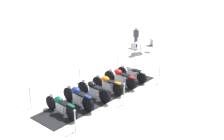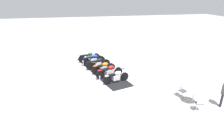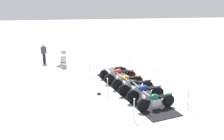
{
  "view_description": "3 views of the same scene",
  "coord_description": "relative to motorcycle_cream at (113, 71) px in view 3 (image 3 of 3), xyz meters",
  "views": [
    {
      "loc": [
        -11.67,
        7.06,
        6.67
      ],
      "look_at": [
        1.5,
        -1.7,
        0.56
      ],
      "focal_mm": 46.78,
      "sensor_mm": 36.0,
      "label": 1
    },
    {
      "loc": [
        -2.22,
        -14.78,
        6.04
      ],
      "look_at": [
        0.47,
        -2.25,
        0.89
      ],
      "focal_mm": 30.68,
      "sensor_mm": 36.0,
      "label": 2
    },
    {
      "loc": [
        2.95,
        13.71,
        5.71
      ],
      "look_at": [
        0.89,
        -2.09,
        0.71
      ],
      "focal_mm": 40.68,
      "sensor_mm": 36.0,
      "label": 3
    }
  ],
  "objects": [
    {
      "name": "motorcycle_copper",
      "position": [
        -0.57,
        2.03,
        0.0
      ],
      "size": [
        2.03,
        0.86,
        0.96
      ],
      "rotation": [
        0.0,
        0.0,
        0.28
      ],
      "color": "black",
      "rests_on": "display_platform"
    },
    {
      "name": "cafe_table",
      "position": [
        3.73,
        -3.68,
        0.12
      ],
      "size": [
        0.86,
        0.86,
        0.79
      ],
      "color": "#B7B7BC",
      "rests_on": "ground_plane"
    },
    {
      "name": "ground_plane",
      "position": [
        -0.75,
        2.53,
        -0.48
      ],
      "size": [
        80.0,
        80.0,
        0.0
      ],
      "primitive_type": "plane",
      "color": "silver"
    },
    {
      "name": "motorcycle_black",
      "position": [
        -0.85,
        3.05,
        0.03
      ],
      "size": [
        2.17,
        0.81,
        0.99
      ],
      "rotation": [
        0.0,
        0.0,
        0.26
      ],
      "color": "black",
      "rests_on": "display_platform"
    },
    {
      "name": "motorcycle_cream",
      "position": [
        0.0,
        0.0,
        0.0
      ],
      "size": [
        2.0,
        0.84,
        0.91
      ],
      "rotation": [
        0.0,
        0.0,
        0.28
      ],
      "color": "black",
      "rests_on": "display_platform"
    },
    {
      "name": "stanchion_left_mid",
      "position": [
        -2.22,
        2.12,
        -0.08
      ],
      "size": [
        0.3,
        0.3,
        1.14
      ],
      "color": "silver",
      "rests_on": "ground_plane"
    },
    {
      "name": "stanchion_right_mid",
      "position": [
        0.73,
        2.95,
        -0.14
      ],
      "size": [
        0.33,
        0.33,
        1.05
      ],
      "color": "silver",
      "rests_on": "ground_plane"
    },
    {
      "name": "cafe_chair_near_table",
      "position": [
        3.56,
        -4.49,
        0.07
      ],
      "size": [
        0.47,
        0.47,
        0.97
      ],
      "rotation": [
        0.0,
        0.0,
        1.37
      ],
      "color": "#B7B7BC",
      "rests_on": "ground_plane"
    },
    {
      "name": "info_placard",
      "position": [
        1.2,
        2.69,
        -0.41
      ],
      "size": [
        0.32,
        0.39,
        0.23
      ],
      "rotation": [
        0.0,
        0.0,
        4.99
      ],
      "color": "#333338",
      "rests_on": "ground_plane"
    },
    {
      "name": "stanchion_left_front",
      "position": [
        -1.35,
        -0.94,
        -0.14
      ],
      "size": [
        0.33,
        0.33,
        1.06
      ],
      "color": "silver",
      "rests_on": "ground_plane"
    },
    {
      "name": "display_platform",
      "position": [
        -0.75,
        2.53,
        -0.46
      ],
      "size": [
        3.67,
        7.66,
        0.04
      ],
      "primitive_type": "cube",
      "rotation": [
        0.0,
        0.0,
        1.85
      ],
      "color": "black",
      "rests_on": "ground_plane"
    },
    {
      "name": "motorcycle_maroon",
      "position": [
        -0.29,
        1.02,
        0.02
      ],
      "size": [
        2.18,
        0.89,
        0.97
      ],
      "rotation": [
        0.0,
        0.0,
        0.27
      ],
      "color": "black",
      "rests_on": "display_platform"
    },
    {
      "name": "motorcycle_forest",
      "position": [
        -1.43,
        5.08,
        0.02
      ],
      "size": [
        2.08,
        0.77,
        0.97
      ],
      "rotation": [
        0.0,
        0.0,
        0.25
      ],
      "color": "black",
      "rests_on": "display_platform"
    },
    {
      "name": "bystander_person",
      "position": [
        5.11,
        -4.33,
        0.49
      ],
      "size": [
        0.45,
        0.42,
        1.62
      ],
      "rotation": [
        0.0,
        0.0,
        2.25
      ],
      "color": "#23232D",
      "rests_on": "ground_plane"
    },
    {
      "name": "stanchion_left_rear",
      "position": [
        -3.08,
        5.17,
        -0.15
      ],
      "size": [
        0.33,
        0.33,
        1.04
      ],
      "color": "silver",
      "rests_on": "ground_plane"
    },
    {
      "name": "cafe_chair_across_table",
      "position": [
        3.48,
        -2.89,
        0.07
      ],
      "size": [
        0.5,
        0.5,
        0.97
      ],
      "rotation": [
        0.0,
        0.0,
        -1.26
      ],
      "color": "#B7B7BC",
      "rests_on": "ground_plane"
    },
    {
      "name": "stanchion_right_front",
      "position": [
        1.59,
        -0.11,
        -0.13
      ],
      "size": [
        0.34,
        0.34,
        1.11
      ],
      "color": "silver",
      "rests_on": "ground_plane"
    },
    {
      "name": "stanchion_right_rear",
      "position": [
        -0.14,
        6.01,
        -0.13
      ],
      "size": [
        0.35,
        0.35,
        1.11
      ],
      "color": "silver",
      "rests_on": "ground_plane"
    },
    {
      "name": "motorcycle_navy",
      "position": [
        -1.15,
        4.06,
        0.05
      ],
      "size": [
        2.15,
        0.74,
        1.03
      ],
      "rotation": [
        0.0,
        0.0,
        0.2
      ],
      "color": "black",
      "rests_on": "display_platform"
    }
  ]
}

